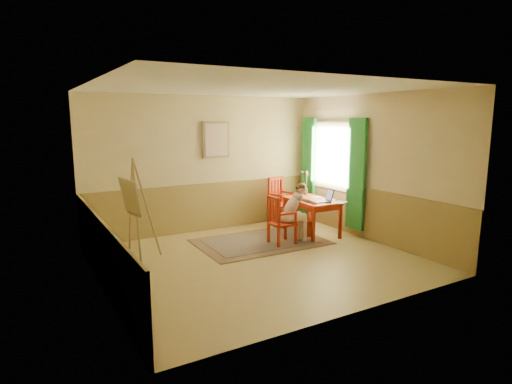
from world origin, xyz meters
TOP-DOWN VIEW (x-y plane):
  - room at (0.00, 0.00)m, footprint 5.04×4.54m
  - wainscot at (0.00, 0.80)m, footprint 5.00×4.50m
  - window at (2.42, 1.10)m, footprint 0.12×2.01m
  - wall_portrait at (0.25, 2.20)m, footprint 0.60×0.05m
  - rug at (0.55, 0.89)m, footprint 2.43×1.65m
  - table at (1.74, 0.87)m, footprint 0.80×1.25m
  - chair_left at (0.78, 0.57)m, footprint 0.43×0.42m
  - chair_back at (1.61, 1.79)m, footprint 0.59×0.60m
  - figure at (1.11, 0.57)m, footprint 0.84×0.37m
  - laptop at (1.78, 0.55)m, footprint 0.46×0.34m
  - papers at (1.89, 0.77)m, footprint 0.80×1.03m
  - vase at (1.97, 1.39)m, footprint 0.19×0.26m
  - wastebasket at (1.49, 0.77)m, footprint 0.31×0.31m
  - easel at (-1.79, 1.05)m, footprint 0.60×0.77m

SIDE VIEW (x-z plane):
  - rug at x=0.55m, z-range 0.00..0.02m
  - wastebasket at x=1.49m, z-range 0.00..0.33m
  - chair_left at x=0.78m, z-range 0.00..0.92m
  - wainscot at x=0.00m, z-range 0.00..1.00m
  - chair_back at x=1.61m, z-range 0.00..1.06m
  - figure at x=1.11m, z-range 0.06..1.20m
  - table at x=1.74m, z-range 0.27..0.99m
  - papers at x=1.89m, z-range 0.72..0.72m
  - laptop at x=1.78m, z-range 0.64..0.90m
  - vase at x=1.97m, z-range 0.70..1.21m
  - easel at x=-1.79m, z-range 0.16..1.87m
  - window at x=2.42m, z-range 0.25..2.45m
  - room at x=0.00m, z-range -0.02..2.82m
  - wall_portrait at x=0.25m, z-range 1.52..2.28m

